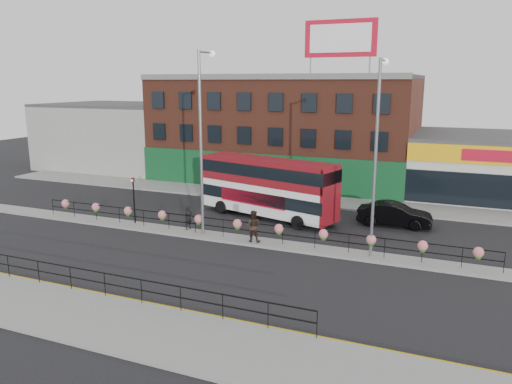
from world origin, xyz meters
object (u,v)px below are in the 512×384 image
at_px(double_decker_bus, 268,182).
at_px(pedestrian_a, 188,218).
at_px(lamp_column_east, 377,141).
at_px(lamp_column_west, 203,128).
at_px(car, 395,215).
at_px(pedestrian_b, 253,226).

bearing_deg(double_decker_bus, pedestrian_a, -124.35).
bearing_deg(lamp_column_east, double_decker_bus, 146.63).
bearing_deg(pedestrian_a, double_decker_bus, -12.45).
height_order(pedestrian_a, lamp_column_west, lamp_column_west).
xyz_separation_m(double_decker_bus, car, (8.84, 1.27, -1.82)).
bearing_deg(lamp_column_east, pedestrian_b, -176.32).
relative_size(pedestrian_a, lamp_column_west, 0.14).
relative_size(double_decker_bus, pedestrian_b, 5.55).
relative_size(pedestrian_b, lamp_column_east, 0.18).
distance_m(car, pedestrian_a, 14.05).
xyz_separation_m(double_decker_bus, lamp_column_east, (8.49, -5.59, 3.93)).
height_order(pedestrian_b, lamp_column_east, lamp_column_east).
height_order(car, pedestrian_a, pedestrian_a).
xyz_separation_m(car, lamp_column_east, (-0.35, -6.86, 5.76)).
bearing_deg(double_decker_bus, lamp_column_west, -110.98).
relative_size(double_decker_bus, lamp_column_west, 0.95).
height_order(double_decker_bus, lamp_column_east, lamp_column_east).
relative_size(car, lamp_column_east, 0.46).
distance_m(double_decker_bus, pedestrian_a, 6.61).
distance_m(pedestrian_a, lamp_column_west, 6.19).
height_order(double_decker_bus, lamp_column_west, lamp_column_west).
distance_m(car, lamp_column_west, 14.35).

